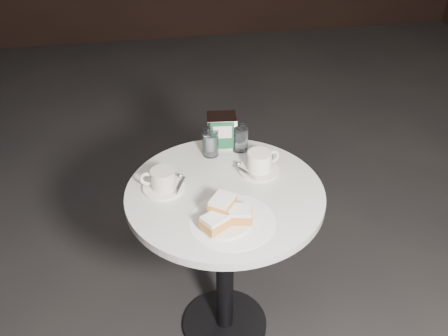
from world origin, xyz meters
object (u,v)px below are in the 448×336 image
(water_glass_left, at_px, (210,144))
(water_glass_right, at_px, (240,139))
(napkin_dispenser, at_px, (222,131))
(coffee_cup_right, at_px, (260,163))
(beignet_plate, at_px, (225,216))
(coffee_cup_left, at_px, (163,181))
(cafe_table, at_px, (225,233))

(water_glass_left, height_order, water_glass_right, same)
(water_glass_left, height_order, napkin_dispenser, napkin_dispenser)
(coffee_cup_right, xyz_separation_m, water_glass_left, (-0.16, 0.14, 0.01))
(water_glass_left, bearing_deg, napkin_dispenser, 47.01)
(beignet_plate, height_order, water_glass_right, water_glass_right)
(water_glass_right, bearing_deg, coffee_cup_right, -74.73)
(beignet_plate, bearing_deg, coffee_cup_left, 130.23)
(coffee_cup_right, relative_size, napkin_dispenser, 1.45)
(coffee_cup_left, xyz_separation_m, water_glass_left, (0.20, 0.19, 0.02))
(coffee_cup_left, bearing_deg, water_glass_left, 51.75)
(coffee_cup_right, bearing_deg, water_glass_left, 122.02)
(cafe_table, distance_m, beignet_plate, 0.28)
(coffee_cup_left, height_order, water_glass_left, water_glass_left)
(coffee_cup_right, height_order, water_glass_right, water_glass_right)
(coffee_cup_left, distance_m, water_glass_left, 0.27)
(cafe_table, xyz_separation_m, coffee_cup_left, (-0.21, 0.05, 0.23))
(cafe_table, bearing_deg, napkin_dispenser, 82.63)
(coffee_cup_right, xyz_separation_m, water_glass_right, (-0.04, 0.15, 0.01))
(cafe_table, distance_m, coffee_cup_right, 0.29)
(water_glass_right, height_order, napkin_dispenser, napkin_dispenser)
(cafe_table, bearing_deg, water_glass_right, 67.76)
(cafe_table, xyz_separation_m, coffee_cup_right, (0.15, 0.10, 0.23))
(coffee_cup_left, bearing_deg, coffee_cup_right, 15.82)
(cafe_table, xyz_separation_m, water_glass_left, (-0.02, 0.24, 0.25))
(coffee_cup_left, bearing_deg, cafe_table, -5.56)
(cafe_table, bearing_deg, beignet_plate, -99.79)
(coffee_cup_left, height_order, napkin_dispenser, napkin_dispenser)
(water_glass_left, xyz_separation_m, water_glass_right, (0.12, 0.02, -0.00))
(water_glass_left, bearing_deg, water_glass_right, 7.57)
(cafe_table, relative_size, coffee_cup_left, 4.47)
(cafe_table, relative_size, coffee_cup_right, 3.89)
(beignet_plate, height_order, coffee_cup_right, beignet_plate)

